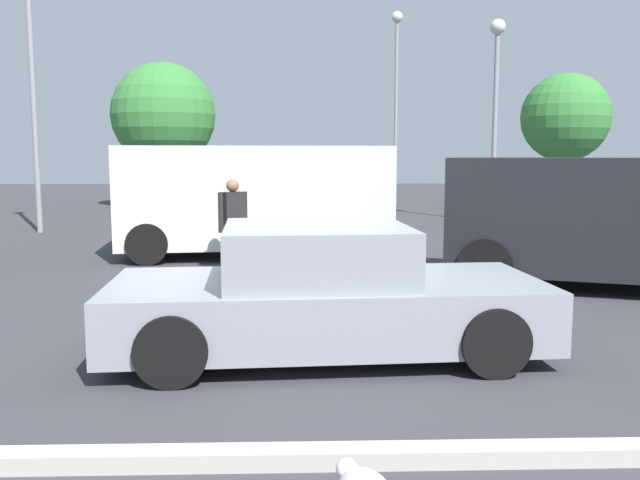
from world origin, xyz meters
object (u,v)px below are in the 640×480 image
Objects in this scene: sedan_foreground at (324,295)px; pedestrian at (233,218)px; light_post_far at (30,26)px; light_post_near at (496,84)px; suv_dark at (606,217)px; van_white at (256,197)px; light_post_mid at (396,78)px.

sedan_foreground is 2.75× the size of pedestrian.
pedestrian is 0.20× the size of light_post_far.
light_post_far is (-12.37, -2.16, 1.15)m from light_post_near.
light_post_far reaches higher than pedestrian.
pedestrian is at bearing -129.20° from light_post_near.
light_post_far is at bearing 118.68° from sedan_foreground.
sedan_foreground is 5.45m from suv_dark.
van_white is at bearing -135.90° from light_post_near.
van_white is at bearing -108.62° from light_post_mid.
pedestrian is at bearing 4.93° from suv_dark.
light_post_near reaches higher than van_white.
pedestrian is at bearing 102.22° from sedan_foreground.
sedan_foreground is at bearing 156.55° from pedestrian.
light_post_mid is at bearing 76.39° from sedan_foreground.
light_post_near is at bearing 63.76° from sedan_foreground.
pedestrian is (-5.69, 1.48, -0.13)m from suv_dark.
light_post_near is at bearing 38.19° from van_white.
light_post_near is at bearing -78.55° from pedestrian.
van_white is 0.92× the size of light_post_near.
light_post_far is at bearing 138.41° from van_white.
suv_dark is at bearing -38.55° from van_white.
sedan_foreground is at bearing -112.57° from light_post_near.
van_white is at bearing -46.65° from pedestrian.
light_post_near is (1.11, 9.82, 2.94)m from suv_dark.
light_post_far reaches higher than van_white.
light_post_mid is (-1.78, 7.78, 1.03)m from light_post_near.
light_post_mid is (-0.67, 17.60, 3.97)m from suv_dark.
sedan_foreground is 4.96m from pedestrian.
light_post_near reaches higher than sedan_foreground.
suv_dark is (5.43, -3.48, -0.10)m from van_white.
light_post_mid is at bearing -68.25° from suv_dark.
light_post_near is at bearing 9.90° from light_post_far.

